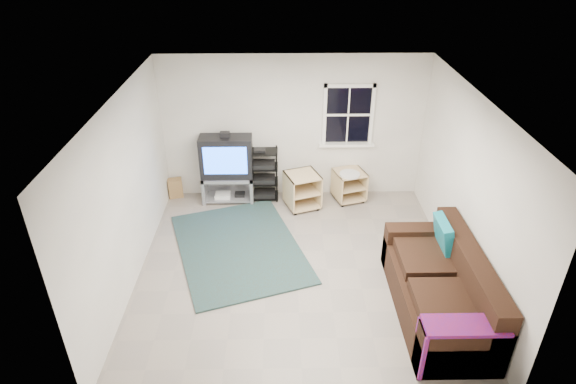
{
  "coord_description": "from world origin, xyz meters",
  "views": [
    {
      "loc": [
        -0.22,
        -5.6,
        4.51
      ],
      "look_at": [
        -0.12,
        0.4,
        1.09
      ],
      "focal_mm": 30.0,
      "sensor_mm": 36.0,
      "label": 1
    }
  ],
  "objects_px": {
    "tv_unit": "(227,164)",
    "sofa": "(441,290)",
    "av_rack": "(264,177)",
    "side_table_right": "(348,183)",
    "side_table_left": "(301,188)"
  },
  "relations": [
    {
      "from": "side_table_right",
      "to": "sofa",
      "type": "relative_size",
      "value": 0.29
    },
    {
      "from": "tv_unit",
      "to": "av_rack",
      "type": "height_order",
      "value": "tv_unit"
    },
    {
      "from": "side_table_right",
      "to": "sofa",
      "type": "distance_m",
      "value": 3.05
    },
    {
      "from": "side_table_left",
      "to": "side_table_right",
      "type": "xyz_separation_m",
      "value": [
        0.86,
        0.22,
        -0.01
      ]
    },
    {
      "from": "tv_unit",
      "to": "side_table_right",
      "type": "relative_size",
      "value": 2.1
    },
    {
      "from": "av_rack",
      "to": "sofa",
      "type": "relative_size",
      "value": 0.44
    },
    {
      "from": "av_rack",
      "to": "sofa",
      "type": "bearing_deg",
      "value": -51.87
    },
    {
      "from": "side_table_left",
      "to": "sofa",
      "type": "relative_size",
      "value": 0.31
    },
    {
      "from": "side_table_left",
      "to": "side_table_right",
      "type": "height_order",
      "value": "side_table_left"
    },
    {
      "from": "tv_unit",
      "to": "sofa",
      "type": "bearing_deg",
      "value": -44.39
    },
    {
      "from": "sofa",
      "to": "side_table_left",
      "type": "bearing_deg",
      "value": 121.83
    },
    {
      "from": "av_rack",
      "to": "side_table_right",
      "type": "xyz_separation_m",
      "value": [
        1.53,
        -0.05,
        -0.1
      ]
    },
    {
      "from": "sofa",
      "to": "tv_unit",
      "type": "bearing_deg",
      "value": 135.61
    },
    {
      "from": "av_rack",
      "to": "sofa",
      "type": "height_order",
      "value": "sofa"
    },
    {
      "from": "av_rack",
      "to": "side_table_right",
      "type": "height_order",
      "value": "av_rack"
    }
  ]
}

